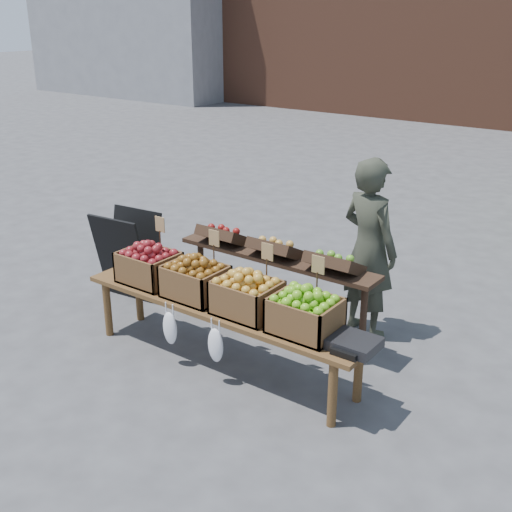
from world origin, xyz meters
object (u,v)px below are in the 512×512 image
Objects in this scene: crate_golden_apples at (149,267)px; crate_russet_pears at (195,282)px; vendor at (369,248)px; crate_red_apples at (247,298)px; chalkboard_sign at (128,255)px; back_table at (275,284)px; crate_green_apples at (305,316)px; weighing_scale at (354,344)px; display_bench at (221,335)px.

crate_russet_pears is (0.55, 0.00, 0.00)m from crate_golden_apples.
vendor is 1.35m from crate_red_apples.
chalkboard_sign is 1.51m from crate_russet_pears.
back_table reaches higher than crate_green_apples.
crate_green_apples is at bearing 0.00° from crate_red_apples.
crate_russet_pears is (-0.34, -0.72, 0.19)m from back_table.
back_table reaches higher than weighing_scale.
chalkboard_sign is 2.56m from crate_green_apples.
chalkboard_sign is at bearing 165.14° from crate_red_apples.
vendor is 2.00m from crate_golden_apples.
weighing_scale is (2.92, -0.52, 0.14)m from chalkboard_sign.
display_bench is 5.40× the size of crate_golden_apples.
back_table is at bearing 148.82° from weighing_scale.
display_bench is at bearing 0.00° from crate_russet_pears.
crate_russet_pears is 1.47× the size of weighing_scale.
crate_golden_apples is at bearing -36.95° from chalkboard_sign.
back_table is 4.20× the size of crate_red_apples.
crate_russet_pears is at bearing 180.00° from crate_green_apples.
vendor reaches higher than crate_green_apples.
crate_red_apples is at bearing 88.46° from vendor.
weighing_scale is (2.08, 0.00, -0.10)m from crate_golden_apples.
crate_russet_pears is at bearing -114.96° from back_table.
display_bench is 0.51m from crate_russet_pears.
vendor is 0.80× the size of back_table.
crate_golden_apples is 1.47× the size of weighing_scale.
chalkboard_sign is 1.89× the size of crate_red_apples.
crate_russet_pears and crate_red_apples have the same top height.
back_table is 0.78m from crate_red_apples.
back_table is 4.20× the size of crate_green_apples.
crate_golden_apples and crate_green_apples have the same top height.
back_table is at bearing 1.08° from chalkboard_sign.
vendor is 0.91m from back_table.
display_bench is at bearing 180.00° from crate_red_apples.
vendor is at bearing 71.50° from crate_red_apples.
crate_golden_apples is (-1.53, -1.28, -0.13)m from vendor.
crate_red_apples is 1.47× the size of weighing_scale.
back_table is 1.07m from crate_green_apples.
crate_red_apples is (-0.43, -1.28, -0.13)m from vendor.
back_table is at bearing 85.22° from display_bench.
crate_green_apples is at bearing 112.43° from vendor.
chalkboard_sign is 0.35× the size of display_bench.
crate_russet_pears is at bearing 0.00° from crate_golden_apples.
crate_green_apples is 0.44m from weighing_scale.
vendor reaches higher than chalkboard_sign.
chalkboard_sign is 2.78× the size of weighing_scale.
crate_green_apples reaches higher than weighing_scale.
weighing_scale reaches higher than display_bench.
weighing_scale is at bearing -31.18° from back_table.
weighing_scale is at bearing 0.00° from display_bench.
vendor is 1.78× the size of chalkboard_sign.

